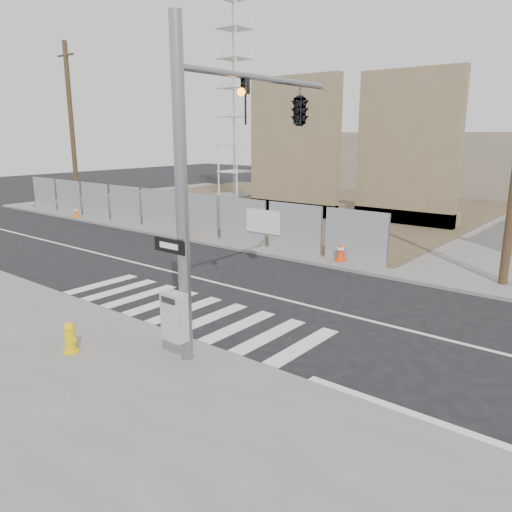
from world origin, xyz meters
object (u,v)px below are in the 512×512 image
Objects in this scene: traffic_cone_c at (187,228)px; traffic_cone_d at (341,252)px; traffic_cone_b at (186,224)px; crane_tower at (235,75)px; signal_pole at (265,138)px; fire_hydrant at (70,337)px; traffic_cone_a at (76,212)px.

traffic_cone_c is 1.04× the size of traffic_cone_d.
crane_tower is at bearing 120.16° from traffic_cone_b.
signal_pole reaches higher than traffic_cone_c.
signal_pole reaches higher than fire_hydrant.
signal_pole reaches higher than traffic_cone_b.
crane_tower is 23.43× the size of traffic_cone_c.
traffic_cone_b is (-8.56, 11.71, -0.02)m from fire_hydrant.
fire_hydrant is 14.51m from traffic_cone_b.
signal_pole is at bearing -18.49° from traffic_cone_a.
signal_pole is 6.41m from fire_hydrant.
crane_tower reaches higher than signal_pole.
traffic_cone_b is at bearing 175.97° from traffic_cone_d.
traffic_cone_a is 1.00× the size of traffic_cone_b.
fire_hydrant is 13.03m from traffic_cone_c.
crane_tower reaches higher than traffic_cone_a.
traffic_cone_d is (9.17, -0.65, 0.03)m from traffic_cone_b.
traffic_cone_d is at bearing -4.03° from traffic_cone_b.
fire_hydrant is 1.03× the size of traffic_cone_a.
traffic_cone_b is 0.88× the size of traffic_cone_c.
signal_pole is 12.44m from traffic_cone_c.
signal_pole is at bearing 75.34° from fire_hydrant.
signal_pole is 9.44× the size of traffic_cone_d.
traffic_cone_d is (8.08, 0.39, -0.02)m from traffic_cone_c.
crane_tower reaches higher than traffic_cone_d.
crane_tower is at bearing 84.46° from traffic_cone_a.
signal_pole is at bearing -76.69° from traffic_cone_d.
traffic_cone_b is (6.69, -11.52, -8.57)m from crane_tower.
traffic_cone_c reaches higher than fire_hydrant.
traffic_cone_a is at bearing -95.54° from crane_tower.
crane_tower is 26.53× the size of traffic_cone_a.
traffic_cone_b is at bearing -59.84° from crane_tower.
crane_tower is 29.08m from fire_hydrant.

